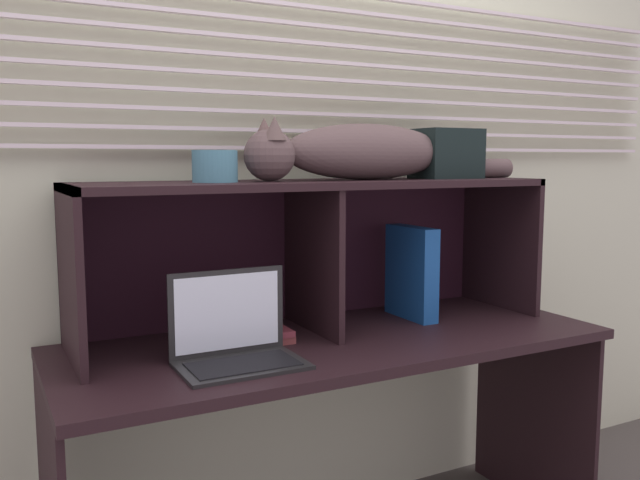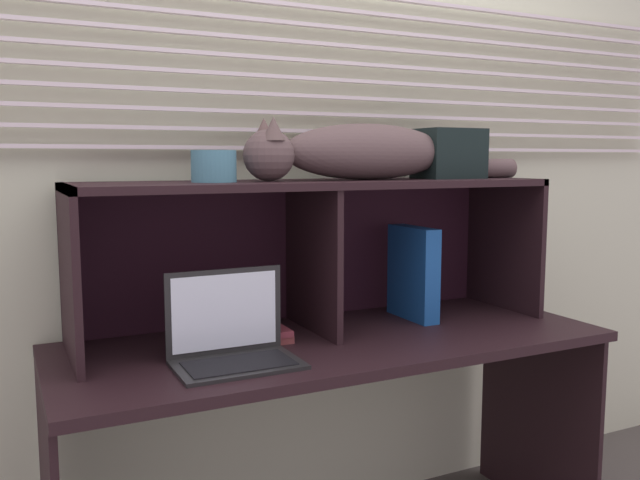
% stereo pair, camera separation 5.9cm
% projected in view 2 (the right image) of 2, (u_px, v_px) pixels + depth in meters
% --- Properties ---
extents(back_panel_with_blinds, '(4.40, 0.08, 2.50)m').
position_uv_depth(back_panel_with_blinds, '(288.00, 160.00, 2.23)').
color(back_panel_with_blinds, beige).
rests_on(back_panel_with_blinds, ground).
extents(desk, '(1.64, 0.63, 0.73)m').
position_uv_depth(desk, '(336.00, 380.00, 1.99)').
color(desk, black).
rests_on(desk, ground).
extents(hutch_shelf_unit, '(1.48, 0.39, 0.47)m').
position_uv_depth(hutch_shelf_unit, '(314.00, 224.00, 2.07)').
color(hutch_shelf_unit, black).
rests_on(hutch_shelf_unit, desk).
extents(cat, '(0.99, 0.19, 0.19)m').
position_uv_depth(cat, '(359.00, 153.00, 2.07)').
color(cat, brown).
rests_on(cat, hutch_shelf_unit).
extents(laptop, '(0.32, 0.21, 0.24)m').
position_uv_depth(laptop, '(232.00, 342.00, 1.73)').
color(laptop, black).
rests_on(laptop, desk).
extents(binder_upright, '(0.06, 0.23, 0.31)m').
position_uv_depth(binder_upright, '(413.00, 273.00, 2.21)').
color(binder_upright, '#184D97').
rests_on(binder_upright, desk).
extents(book_stack, '(0.19, 0.23, 0.04)m').
position_uv_depth(book_stack, '(251.00, 332.00, 1.97)').
color(book_stack, brown).
rests_on(book_stack, desk).
extents(small_basket, '(0.13, 0.13, 0.09)m').
position_uv_depth(small_basket, '(214.00, 166.00, 1.87)').
color(small_basket, teal).
rests_on(small_basket, hutch_shelf_unit).
extents(storage_box, '(0.21, 0.15, 0.17)m').
position_uv_depth(storage_box, '(449.00, 154.00, 2.22)').
color(storage_box, black).
rests_on(storage_box, hutch_shelf_unit).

